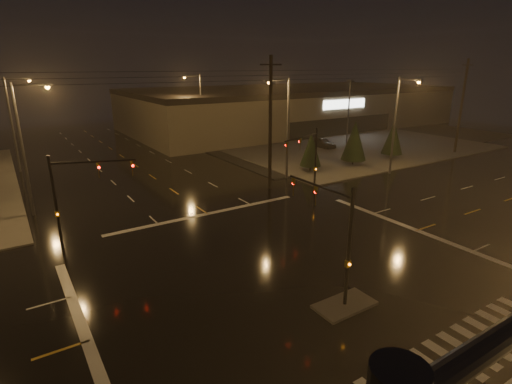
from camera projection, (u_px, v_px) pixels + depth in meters
ground at (294, 272)px, 22.49m from camera, size 140.00×140.00×0.00m
sidewalk_ne at (328, 140)px, 61.99m from camera, size 36.00×36.00×0.12m
median_island at (345, 305)px, 19.26m from camera, size 3.00×1.60×0.15m
crosswalk at (438, 369)px, 15.27m from camera, size 15.00×2.60×0.01m
stop_bar_far at (207, 214)px, 31.32m from camera, size 16.00×0.50×0.01m
parking_lot at (360, 139)px, 62.97m from camera, size 50.00×24.00×0.08m
retail_building at (291, 106)px, 76.25m from camera, size 60.20×28.30×7.20m
signal_mast_median at (336, 228)px, 18.90m from camera, size 0.25×4.59×6.00m
signal_mast_ne at (310, 155)px, 34.37m from camera, size 4.84×1.86×6.00m
signal_mast_nw at (72, 190)px, 24.59m from camera, size 4.84×1.86×6.00m
streetlight_1 at (26, 141)px, 29.42m from camera, size 2.77×0.32×10.00m
streetlight_2 at (14, 118)px, 42.25m from camera, size 2.77×0.32×10.00m
streetlight_3 at (285, 122)px, 39.34m from camera, size 2.77×0.32×10.00m
streetlight_4 at (199, 106)px, 55.38m from camera, size 2.77×0.32×10.00m
streetlight_6 at (398, 120)px, 41.04m from camera, size 0.32×2.77×10.00m
utility_pole_1 at (270, 123)px, 35.99m from camera, size 2.20×0.32×12.00m
utility_pole_2 at (461, 106)px, 51.44m from camera, size 2.20×0.32×12.00m
conifer_0 at (311, 149)px, 43.01m from camera, size 2.29×2.29×4.29m
conifer_1 at (354, 140)px, 45.70m from camera, size 2.85×2.85×5.16m
conifer_2 at (393, 138)px, 48.90m from camera, size 2.55×2.55×4.68m
car_parked at (322, 142)px, 56.35m from camera, size 1.91×4.49×1.52m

